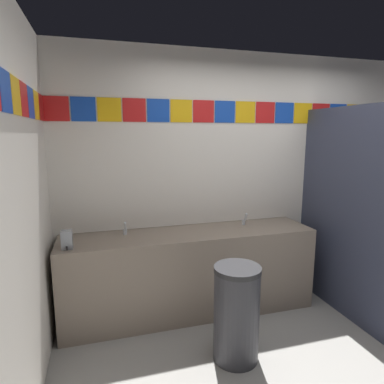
{
  "coord_description": "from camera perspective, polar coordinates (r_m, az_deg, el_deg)",
  "views": [
    {
      "loc": [
        -1.64,
        -1.74,
        1.79
      ],
      "look_at": [
        -0.87,
        0.91,
        1.29
      ],
      "focal_mm": 30.7,
      "sensor_mm": 36.0,
      "label": 1
    }
  ],
  "objects": [
    {
      "name": "ground_plane",
      "position": [
        2.99,
        24.33,
        -27.64
      ],
      "size": [
        9.17,
        9.17,
        0.0
      ],
      "primitive_type": "plane",
      "color": "gray"
    },
    {
      "name": "vanity_counter",
      "position": [
        3.38,
        -0.31,
        -13.64
      ],
      "size": [
        2.48,
        0.56,
        0.83
      ],
      "color": "gray",
      "rests_on": "ground_plane"
    },
    {
      "name": "soap_dispenser",
      "position": [
        2.96,
        -20.92,
        -7.76
      ],
      "size": [
        0.09,
        0.09,
        0.16
      ],
      "color": "gray",
      "rests_on": "vanity_counter"
    },
    {
      "name": "wall_back",
      "position": [
        3.7,
        10.28,
        2.68
      ],
      "size": [
        4.17,
        0.09,
        2.62
      ],
      "color": "silver",
      "rests_on": "ground_plane"
    },
    {
      "name": "faucet_left",
      "position": [
        3.2,
        -11.56,
        -6.43
      ],
      "size": [
        0.04,
        0.1,
        0.14
      ],
      "color": "silver",
      "rests_on": "vanity_counter"
    },
    {
      "name": "toilet",
      "position": [
        4.22,
        28.32,
        -11.67
      ],
      "size": [
        0.39,
        0.49,
        0.74
      ],
      "color": "white",
      "rests_on": "ground_plane"
    },
    {
      "name": "trash_bin",
      "position": [
        2.78,
        7.73,
        -20.15
      ],
      "size": [
        0.37,
        0.37,
        0.78
      ],
      "color": "#333338",
      "rests_on": "ground_plane"
    },
    {
      "name": "faucet_right",
      "position": [
        3.51,
        9.08,
        -4.87
      ],
      "size": [
        0.04,
        0.1,
        0.14
      ],
      "color": "silver",
      "rests_on": "vanity_counter"
    }
  ]
}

